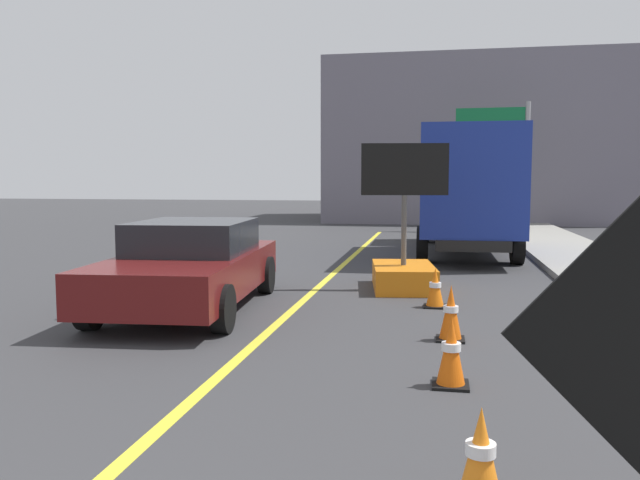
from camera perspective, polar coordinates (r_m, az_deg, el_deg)
name	(u,v)px	position (r m, az deg, el deg)	size (l,w,h in m)	color
lane_center_stripe	(232,364)	(7.18, -7.96, -11.04)	(0.14, 36.00, 0.01)	yellow
arrow_board_trailer	(404,263)	(11.90, 7.53, -2.10)	(1.60, 1.93, 2.70)	orange
box_truck	(466,188)	(17.87, 13.00, 4.55)	(2.59, 7.88, 3.30)	black
pickup_car	(191,265)	(10.21, -11.57, -2.19)	(2.35, 4.71, 1.38)	#591414
highway_guide_sign	(506,143)	(25.72, 16.40, 8.34)	(2.79, 0.21, 5.00)	gray
far_building_block	(470,144)	(33.42, 13.33, 8.41)	(13.77, 8.98, 7.68)	slate
traffic_cone_near_sign	(481,457)	(4.30, 14.25, -18.39)	(0.36, 0.36, 0.63)	black
traffic_cone_mid_lane	(451,352)	(6.46, 11.72, -9.85)	(0.36, 0.36, 0.70)	black
traffic_cone_far_lane	(451,313)	(8.24, 11.69, -6.47)	(0.36, 0.36, 0.71)	black
traffic_cone_curbside	(435,288)	(10.30, 10.33, -4.27)	(0.36, 0.36, 0.64)	black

